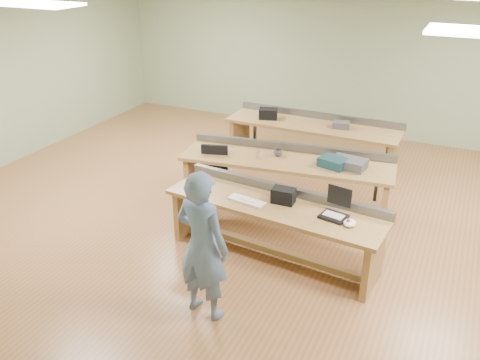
{
  "coord_description": "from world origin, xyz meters",
  "views": [
    {
      "loc": [
        2.34,
        -6.11,
        3.62
      ],
      "look_at": [
        -0.24,
        -0.6,
        0.77
      ],
      "focal_mm": 38.0,
      "sensor_mm": 36.0,
      "label": 1
    }
  ],
  "objects_px": {
    "workbench_mid": "(287,170)",
    "workbench_back": "(313,134)",
    "workbench_front": "(275,217)",
    "laptop_base": "(333,217)",
    "task_chair": "(213,184)",
    "mug": "(278,153)",
    "camera_bag": "(283,196)",
    "parts_bin_grey": "(349,163)",
    "parts_bin_teal": "(333,162)",
    "drinks_can": "(258,155)",
    "person": "(202,246)"
  },
  "relations": [
    {
      "from": "workbench_mid",
      "to": "laptop_base",
      "type": "distance_m",
      "value": 1.81
    },
    {
      "from": "workbench_front",
      "to": "parts_bin_teal",
      "type": "height_order",
      "value": "parts_bin_teal"
    },
    {
      "from": "workbench_mid",
      "to": "task_chair",
      "type": "distance_m",
      "value": 1.12
    },
    {
      "from": "task_chair",
      "to": "laptop_base",
      "type": "bearing_deg",
      "value": -40.97
    },
    {
      "from": "task_chair",
      "to": "drinks_can",
      "type": "xyz_separation_m",
      "value": [
        0.61,
        0.28,
        0.48
      ]
    },
    {
      "from": "person",
      "to": "parts_bin_grey",
      "type": "relative_size",
      "value": 3.5
    },
    {
      "from": "task_chair",
      "to": "mug",
      "type": "distance_m",
      "value": 1.08
    },
    {
      "from": "parts_bin_teal",
      "to": "drinks_can",
      "type": "height_order",
      "value": "parts_bin_teal"
    },
    {
      "from": "person",
      "to": "mug",
      "type": "xyz_separation_m",
      "value": [
        -0.24,
        2.74,
        -0.03
      ]
    },
    {
      "from": "camera_bag",
      "to": "workbench_mid",
      "type": "bearing_deg",
      "value": 105.56
    },
    {
      "from": "laptop_base",
      "to": "mug",
      "type": "bearing_deg",
      "value": 141.4
    },
    {
      "from": "mug",
      "to": "workbench_back",
      "type": "bearing_deg",
      "value": 89.06
    },
    {
      "from": "workbench_front",
      "to": "task_chair",
      "type": "xyz_separation_m",
      "value": [
        -1.36,
        0.93,
        -0.23
      ]
    },
    {
      "from": "workbench_back",
      "to": "camera_bag",
      "type": "height_order",
      "value": "camera_bag"
    },
    {
      "from": "workbench_back",
      "to": "laptop_base",
      "type": "relative_size",
      "value": 10.25
    },
    {
      "from": "parts_bin_grey",
      "to": "drinks_can",
      "type": "bearing_deg",
      "value": -169.5
    },
    {
      "from": "workbench_mid",
      "to": "drinks_can",
      "type": "bearing_deg",
      "value": -164.1
    },
    {
      "from": "task_chair",
      "to": "mug",
      "type": "bearing_deg",
      "value": 14.3
    },
    {
      "from": "workbench_front",
      "to": "laptop_base",
      "type": "xyz_separation_m",
      "value": [
        0.74,
        -0.06,
        0.21
      ]
    },
    {
      "from": "workbench_back",
      "to": "parts_bin_grey",
      "type": "distance_m",
      "value": 1.93
    },
    {
      "from": "workbench_front",
      "to": "mug",
      "type": "bearing_deg",
      "value": 115.38
    },
    {
      "from": "laptop_base",
      "to": "camera_bag",
      "type": "bearing_deg",
      "value": -178.51
    },
    {
      "from": "task_chair",
      "to": "parts_bin_teal",
      "type": "relative_size",
      "value": 2.41
    },
    {
      "from": "workbench_front",
      "to": "parts_bin_grey",
      "type": "relative_size",
      "value": 5.88
    },
    {
      "from": "camera_bag",
      "to": "parts_bin_teal",
      "type": "bearing_deg",
      "value": 76.54
    },
    {
      "from": "workbench_mid",
      "to": "workbench_back",
      "type": "height_order",
      "value": "same"
    },
    {
      "from": "laptop_base",
      "to": "parts_bin_teal",
      "type": "height_order",
      "value": "parts_bin_teal"
    },
    {
      "from": "workbench_front",
      "to": "laptop_base",
      "type": "bearing_deg",
      "value": 1.0
    },
    {
      "from": "workbench_mid",
      "to": "laptop_base",
      "type": "xyz_separation_m",
      "value": [
        1.1,
        -1.43,
        0.2
      ]
    },
    {
      "from": "task_chair",
      "to": "workbench_front",
      "type": "bearing_deg",
      "value": -50.15
    },
    {
      "from": "workbench_front",
      "to": "camera_bag",
      "type": "bearing_deg",
      "value": 40.44
    },
    {
      "from": "laptop_base",
      "to": "drinks_can",
      "type": "distance_m",
      "value": 1.95
    },
    {
      "from": "laptop_base",
      "to": "mug",
      "type": "relative_size",
      "value": 2.32
    },
    {
      "from": "task_chair",
      "to": "parts_bin_grey",
      "type": "height_order",
      "value": "task_chair"
    },
    {
      "from": "laptop_base",
      "to": "parts_bin_teal",
      "type": "distance_m",
      "value": 1.49
    },
    {
      "from": "task_chair",
      "to": "parts_bin_grey",
      "type": "xyz_separation_m",
      "value": [
        1.9,
        0.51,
        0.49
      ]
    },
    {
      "from": "task_chair",
      "to": "parts_bin_grey",
      "type": "relative_size",
      "value": 1.88
    },
    {
      "from": "workbench_mid",
      "to": "laptop_base",
      "type": "height_order",
      "value": "workbench_mid"
    },
    {
      "from": "workbench_front",
      "to": "workbench_back",
      "type": "xyz_separation_m",
      "value": [
        -0.49,
        3.06,
        0.01
      ]
    },
    {
      "from": "camera_bag",
      "to": "parts_bin_grey",
      "type": "xyz_separation_m",
      "value": [
        0.46,
        1.39,
        -0.03
      ]
    },
    {
      "from": "workbench_back",
      "to": "mug",
      "type": "height_order",
      "value": "workbench_back"
    },
    {
      "from": "task_chair",
      "to": "workbench_back",
      "type": "bearing_deg",
      "value": 51.98
    },
    {
      "from": "workbench_front",
      "to": "workbench_back",
      "type": "relative_size",
      "value": 0.92
    },
    {
      "from": "laptop_base",
      "to": "workbench_front",
      "type": "bearing_deg",
      "value": -173.31
    },
    {
      "from": "mug",
      "to": "task_chair",
      "type": "bearing_deg",
      "value": -149.88
    },
    {
      "from": "workbench_back",
      "to": "parts_bin_grey",
      "type": "xyz_separation_m",
      "value": [
        1.03,
        -1.62,
        0.25
      ]
    },
    {
      "from": "workbench_back",
      "to": "task_chair",
      "type": "relative_size",
      "value": 3.39
    },
    {
      "from": "laptop_base",
      "to": "drinks_can",
      "type": "bearing_deg",
      "value": 150.72
    },
    {
      "from": "person",
      "to": "parts_bin_grey",
      "type": "distance_m",
      "value": 2.88
    },
    {
      "from": "workbench_back",
      "to": "camera_bag",
      "type": "bearing_deg",
      "value": -78.67
    }
  ]
}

